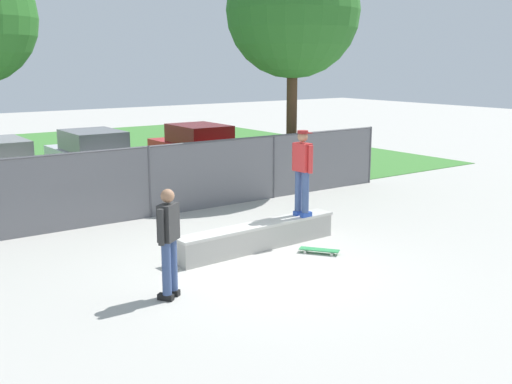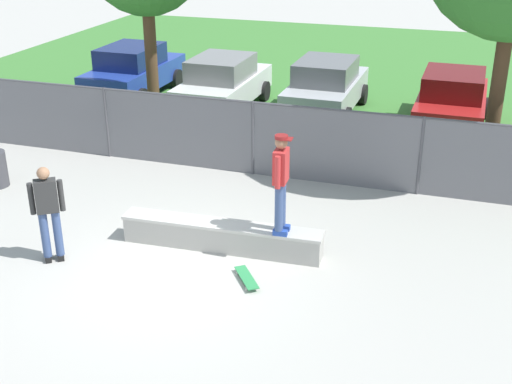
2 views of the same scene
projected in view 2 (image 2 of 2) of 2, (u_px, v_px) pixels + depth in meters
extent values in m
plane|color=#ADAAA3|center=(168.00, 273.00, 11.84)|extent=(80.00, 80.00, 0.00)
cube|color=#3D7A33|center=(339.00, 74.00, 25.00)|extent=(27.33, 20.00, 0.02)
cube|color=#A8A59E|center=(222.00, 237.00, 12.54)|extent=(3.79, 0.61, 0.48)
cube|color=beige|center=(221.00, 225.00, 12.43)|extent=(3.84, 0.66, 0.06)
cube|color=#2647A5|center=(283.00, 227.00, 12.15)|extent=(0.27, 0.12, 0.10)
cube|color=#2647A5|center=(280.00, 233.00, 11.96)|extent=(0.27, 0.12, 0.10)
cylinder|color=#384C7A|center=(282.00, 202.00, 11.96)|extent=(0.15, 0.15, 0.88)
cylinder|color=#384C7A|center=(279.00, 208.00, 11.77)|extent=(0.15, 0.15, 0.88)
cube|color=red|center=(281.00, 166.00, 11.57)|extent=(0.24, 0.39, 0.60)
cylinder|color=red|center=(284.00, 162.00, 11.80)|extent=(0.10, 0.10, 0.58)
cylinder|color=red|center=(278.00, 172.00, 11.35)|extent=(0.10, 0.10, 0.58)
sphere|color=#9E7051|center=(281.00, 143.00, 11.39)|extent=(0.22, 0.22, 0.22)
cylinder|color=maroon|center=(281.00, 137.00, 11.35)|extent=(0.23, 0.23, 0.06)
cube|color=maroon|center=(289.00, 139.00, 11.33)|extent=(0.13, 0.21, 0.02)
cube|color=#2D8C4C|center=(247.00, 277.00, 11.54)|extent=(0.64, 0.76, 0.02)
cube|color=#B2B2B7|center=(252.00, 286.00, 11.31)|extent=(0.15, 0.13, 0.02)
cube|color=#B2B2B7|center=(242.00, 271.00, 11.78)|extent=(0.15, 0.13, 0.02)
cylinder|color=silver|center=(247.00, 289.00, 11.30)|extent=(0.06, 0.06, 0.05)
cylinder|color=silver|center=(256.00, 287.00, 11.35)|extent=(0.06, 0.06, 0.05)
cylinder|color=silver|center=(237.00, 273.00, 11.77)|extent=(0.06, 0.06, 0.05)
cylinder|color=silver|center=(246.00, 271.00, 11.82)|extent=(0.06, 0.06, 0.05)
cylinder|color=#4C4C51|center=(107.00, 123.00, 16.75)|extent=(0.07, 0.07, 1.79)
cylinder|color=#4C4C51|center=(253.00, 138.00, 15.67)|extent=(0.07, 0.07, 1.79)
cylinder|color=#4C4C51|center=(420.00, 156.00, 14.60)|extent=(0.07, 0.07, 1.79)
cylinder|color=#4C4C51|center=(253.00, 102.00, 15.32)|extent=(15.33, 0.05, 0.05)
cube|color=slate|center=(253.00, 138.00, 15.67)|extent=(15.33, 0.01, 1.79)
cylinder|color=#513823|center=(152.00, 71.00, 17.89)|extent=(0.32, 0.32, 3.61)
cylinder|color=#47301E|center=(495.00, 106.00, 14.64)|extent=(0.32, 0.32, 3.78)
cube|color=#233D9E|center=(134.00, 75.00, 22.06)|extent=(1.85, 4.22, 0.70)
cube|color=navy|center=(131.00, 56.00, 21.66)|extent=(1.63, 2.12, 0.64)
cylinder|color=black|center=(130.00, 74.00, 23.59)|extent=(0.23, 0.64, 0.64)
cylinder|color=black|center=(177.00, 79.00, 23.07)|extent=(0.23, 0.64, 0.64)
cylinder|color=black|center=(90.00, 93.00, 21.34)|extent=(0.23, 0.64, 0.64)
cylinder|color=black|center=(141.00, 98.00, 20.81)|extent=(0.23, 0.64, 0.64)
cube|color=silver|center=(223.00, 88.00, 20.59)|extent=(1.85, 4.22, 0.70)
cube|color=gray|center=(221.00, 68.00, 20.19)|extent=(1.63, 2.12, 0.64)
cylinder|color=black|center=(212.00, 86.00, 22.12)|extent=(0.23, 0.64, 0.64)
cylinder|color=black|center=(264.00, 91.00, 21.59)|extent=(0.23, 0.64, 0.64)
cylinder|color=black|center=(179.00, 108.00, 19.86)|extent=(0.23, 0.64, 0.64)
cylinder|color=black|center=(236.00, 114.00, 19.34)|extent=(0.23, 0.64, 0.64)
cube|color=#B7BABF|center=(326.00, 92.00, 20.22)|extent=(1.85, 4.22, 0.70)
cube|color=slate|center=(326.00, 71.00, 19.82)|extent=(1.63, 2.12, 0.64)
cylinder|color=black|center=(308.00, 90.00, 21.75)|extent=(0.23, 0.64, 0.64)
cylinder|color=black|center=(363.00, 94.00, 21.23)|extent=(0.23, 0.64, 0.64)
cylinder|color=black|center=(285.00, 112.00, 19.50)|extent=(0.23, 0.64, 0.64)
cylinder|color=black|center=(346.00, 118.00, 18.97)|extent=(0.23, 0.64, 0.64)
cube|color=#B21E1E|center=(451.00, 106.00, 18.87)|extent=(1.85, 4.22, 0.70)
cube|color=#621010|center=(454.00, 84.00, 18.47)|extent=(1.63, 2.12, 0.64)
cylinder|color=black|center=(422.00, 103.00, 20.40)|extent=(0.23, 0.64, 0.64)
cylinder|color=black|center=(484.00, 108.00, 19.88)|extent=(0.23, 0.64, 0.64)
cylinder|color=black|center=(412.00, 128.00, 18.15)|extent=(0.23, 0.64, 0.64)
cylinder|color=black|center=(482.00, 135.00, 17.62)|extent=(0.23, 0.64, 0.64)
cube|color=black|center=(48.00, 258.00, 12.22)|extent=(0.24, 0.28, 0.10)
cube|color=black|center=(61.00, 256.00, 12.28)|extent=(0.24, 0.28, 0.10)
cylinder|color=#384C7A|center=(45.00, 235.00, 12.00)|extent=(0.15, 0.15, 0.88)
cylinder|color=#384C7A|center=(58.00, 233.00, 12.05)|extent=(0.15, 0.15, 0.88)
cube|color=#2D2D2D|center=(46.00, 196.00, 11.73)|extent=(0.44, 0.40, 0.60)
cylinder|color=#2D2D2D|center=(31.00, 199.00, 11.67)|extent=(0.10, 0.10, 0.58)
cylinder|color=#2D2D2D|center=(61.00, 195.00, 11.80)|extent=(0.10, 0.10, 0.58)
sphere|color=#9E7051|center=(43.00, 173.00, 11.55)|extent=(0.22, 0.22, 0.22)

